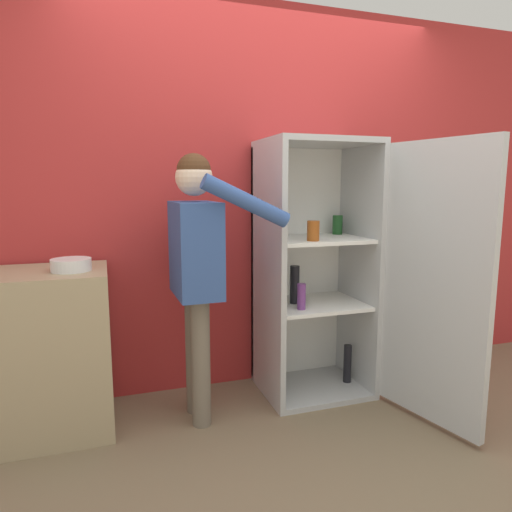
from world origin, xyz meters
The scene contains 6 objects.
ground_plane centered at (0.00, 0.00, 0.00)m, with size 12.00×12.00×0.00m, color #7A664C.
wall_back centered at (0.00, 0.98, 1.27)m, with size 7.00×0.06×2.55m.
refrigerator centered at (0.38, 0.55, 0.82)m, with size 0.88×1.23×1.65m.
person centered at (-0.53, 0.52, 0.97)m, with size 0.59×0.56×1.54m.
counter centered at (-1.32, 0.65, 0.46)m, with size 0.61×0.55×0.91m.
bowl centered at (-1.20, 0.61, 0.94)m, with size 0.21×0.21×0.07m.
Camera 1 is at (-1.02, -1.99, 1.36)m, focal length 32.00 mm.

